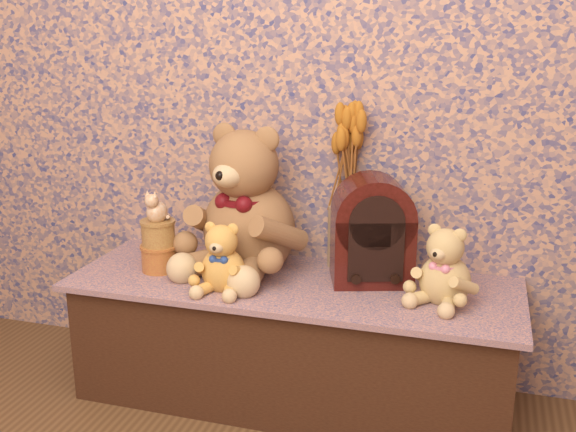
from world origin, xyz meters
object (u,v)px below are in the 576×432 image
(cathedral_radio, at_px, (372,229))
(cat_figurine, at_px, (157,205))
(teddy_large, at_px, (248,192))
(biscuit_tin_lower, at_px, (160,258))
(teddy_medium, at_px, (223,253))
(ceramic_vase, at_px, (346,236))
(teddy_small, at_px, (446,261))

(cathedral_radio, distance_m, cat_figurine, 0.73)
(cathedral_radio, bearing_deg, teddy_large, 161.15)
(biscuit_tin_lower, bearing_deg, teddy_medium, -18.81)
(ceramic_vase, height_order, biscuit_tin_lower, ceramic_vase)
(teddy_small, distance_m, cat_figurine, 0.97)
(ceramic_vase, bearing_deg, teddy_small, -32.76)
(ceramic_vase, distance_m, biscuit_tin_lower, 0.66)
(biscuit_tin_lower, distance_m, cat_figurine, 0.19)
(teddy_large, xyz_separation_m, biscuit_tin_lower, (-0.29, -0.12, -0.23))
(ceramic_vase, relative_size, biscuit_tin_lower, 1.78)
(teddy_small, height_order, biscuit_tin_lower, teddy_small)
(cathedral_radio, xyz_separation_m, biscuit_tin_lower, (-0.72, -0.11, -0.13))
(teddy_small, xyz_separation_m, ceramic_vase, (-0.36, 0.23, -0.02))
(teddy_small, xyz_separation_m, cathedral_radio, (-0.25, 0.11, 0.05))
(ceramic_vase, bearing_deg, teddy_large, -160.63)
(teddy_large, bearing_deg, teddy_small, 3.79)
(teddy_large, height_order, cat_figurine, teddy_large)
(teddy_medium, distance_m, cathedral_radio, 0.49)
(cathedral_radio, bearing_deg, biscuit_tin_lower, 171.08)
(ceramic_vase, distance_m, cat_figurine, 0.66)
(cathedral_radio, relative_size, cat_figurine, 3.13)
(teddy_medium, relative_size, ceramic_vase, 1.10)
(teddy_medium, distance_m, biscuit_tin_lower, 0.30)
(teddy_small, height_order, ceramic_vase, teddy_small)
(teddy_large, distance_m, biscuit_tin_lower, 0.39)
(teddy_large, relative_size, ceramic_vase, 2.47)
(cathedral_radio, relative_size, biscuit_tin_lower, 2.90)
(biscuit_tin_lower, height_order, cat_figurine, cat_figurine)
(biscuit_tin_lower, relative_size, cat_figurine, 1.08)
(teddy_large, distance_m, ceramic_vase, 0.38)
(ceramic_vase, bearing_deg, cathedral_radio, -47.98)
(teddy_small, relative_size, cathedral_radio, 0.73)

